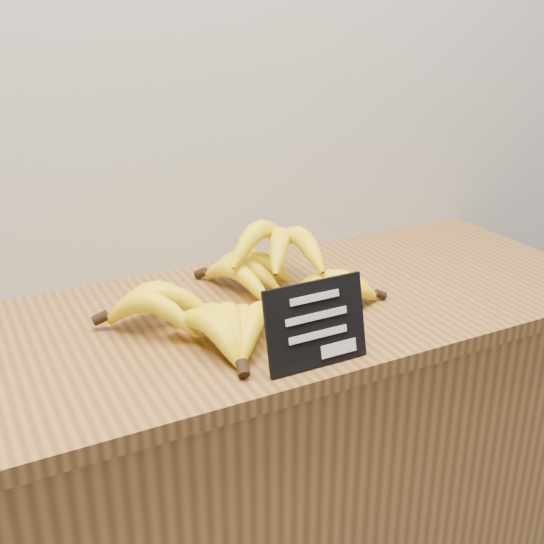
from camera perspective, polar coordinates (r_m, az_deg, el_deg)
The scene contains 4 objects.
counter at distance 1.53m, azimuth -0.91°, elevation -19.44°, with size 1.41×0.50×0.90m, color #956330.
counter_top at distance 1.27m, azimuth -1.03°, elevation -3.62°, with size 1.39×0.54×0.03m, color brown.
chalkboard_sign at distance 1.05m, azimuth 3.72°, elevation -4.40°, with size 0.17×0.01×0.14m, color black.
banana_pile at distance 1.24m, azimuth -2.12°, elevation -1.08°, with size 0.52×0.43×0.12m.
Camera 1 is at (-0.39, 1.73, 1.47)m, focal length 45.00 mm.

